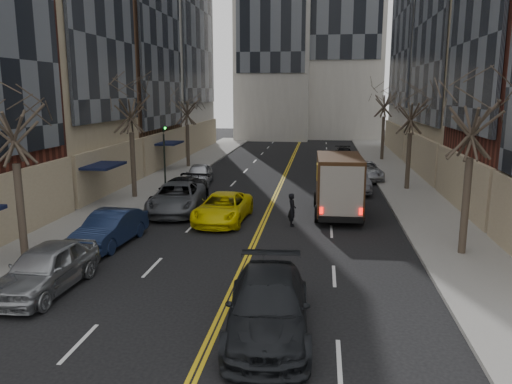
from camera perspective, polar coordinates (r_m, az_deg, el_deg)
sidewalk_left at (r=39.20m, az=-10.30°, el=1.52°), size 4.00×66.00×0.15m
sidewalk_right at (r=37.84m, az=16.65°, el=0.87°), size 4.00×66.00×0.15m
tree_lf_near at (r=21.26m, az=-26.26°, el=8.96°), size 3.20×3.20×8.41m
tree_lf_mid at (r=31.96m, az=-14.24°, el=10.90°), size 3.20×3.20×8.91m
tree_lf_far at (r=44.32m, az=-7.94°, el=10.47°), size 3.20×3.20×8.12m
tree_rt_near at (r=21.56m, az=23.72°, el=9.77°), size 3.20×3.20×8.71m
tree_rt_mid at (r=35.24m, az=17.41°, el=10.05°), size 3.20×3.20×8.32m
tree_rt_far at (r=50.09m, az=14.55°, el=11.15°), size 3.20×3.20×9.11m
traffic_signal at (r=33.60m, az=-10.44°, el=4.60°), size 0.29×0.26×4.70m
ups_truck at (r=27.54m, az=9.36°, el=0.77°), size 2.66×6.20×3.36m
observer_sedan at (r=14.35m, az=1.40°, el=-12.93°), size 2.70×5.78×1.63m
taxi at (r=26.13m, az=-3.81°, el=-1.83°), size 2.65×5.37×1.46m
pedestrian at (r=25.26m, az=4.14°, el=-2.04°), size 0.52×0.68×1.69m
parked_lf_a at (r=18.61m, az=-22.90°, el=-8.03°), size 2.12×4.88×1.64m
parked_lf_b at (r=23.09m, az=-16.34°, el=-4.01°), size 2.00×4.73×1.52m
parked_lf_c at (r=28.42m, az=-9.04°, el=-0.68°), size 3.33×6.14×1.63m
parked_lf_d at (r=30.01m, az=-8.69°, el=-0.07°), size 2.84×5.69×1.59m
parked_lf_e at (r=36.73m, az=-6.53°, el=2.04°), size 2.24×4.56×1.50m
parked_rt_a at (r=34.58m, az=11.03°, el=1.39°), size 2.25×5.00×1.59m
parked_rt_b at (r=39.28m, az=12.38°, el=2.38°), size 2.66×5.18×1.40m
parked_rt_c at (r=49.66m, az=10.01°, el=4.28°), size 1.91×4.46×1.28m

